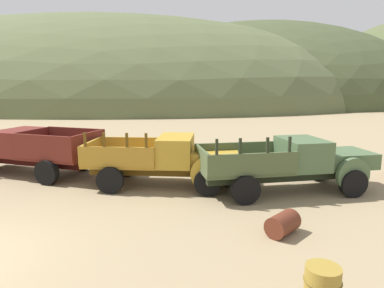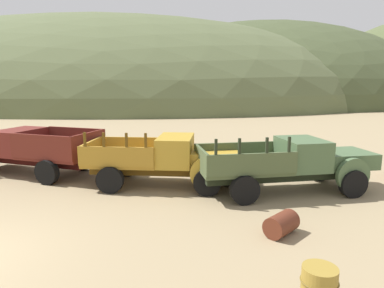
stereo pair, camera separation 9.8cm
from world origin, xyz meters
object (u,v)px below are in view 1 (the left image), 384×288
truck_oxblood (23,150)px  oil_drum_tipped (283,224)px  truck_weathered_green (298,163)px  truck_mustard (173,160)px

truck_oxblood → oil_drum_tipped: size_ratio=5.76×
truck_oxblood → truck_weathered_green: (11.30, -0.62, -0.03)m
truck_mustard → truck_weathered_green: size_ratio=0.88×
truck_oxblood → oil_drum_tipped: bearing=166.0°
truck_weathered_green → truck_mustard: bearing=161.8°
truck_mustard → oil_drum_tipped: size_ratio=5.34×
truck_oxblood → truck_weathered_green: truck_weathered_green is taller
truck_oxblood → truck_weathered_green: bearing=-173.9°
truck_mustard → oil_drum_tipped: truck_mustard is taller
truck_mustard → oil_drum_tipped: (3.68, -3.74, -0.71)m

